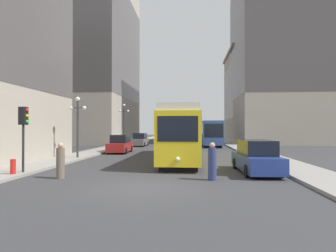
{
  "coord_description": "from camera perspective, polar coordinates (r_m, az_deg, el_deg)",
  "views": [
    {
      "loc": [
        1.8,
        -11.55,
        2.46
      ],
      "look_at": [
        0.33,
        6.03,
        2.62
      ],
      "focal_mm": 29.95,
      "sensor_mm": 36.0,
      "label": 1
    }
  ],
  "objects": [
    {
      "name": "fire_hydrant",
      "position": [
        16.36,
        -29.01,
        -7.24
      ],
      "size": [
        0.26,
        0.26,
        0.75
      ],
      "primitive_type": "cylinder",
      "color": "red",
      "rests_on": "sidewalk_left"
    },
    {
      "name": "building_right_corner",
      "position": [
        61.03,
        19.64,
        5.89
      ],
      "size": [
        16.49,
        14.85,
        17.97
      ],
      "color": "#A89E8E",
      "rests_on": "ground"
    },
    {
      "name": "lamp_post_left_far",
      "position": [
        38.27,
        -8.95,
        1.57
      ],
      "size": [
        1.41,
        0.36,
        5.64
      ],
      "color": "#333338",
      "rests_on": "sidewalk_left"
    },
    {
      "name": "parked_car_right_far",
      "position": [
        16.34,
        17.48,
        -6.16
      ],
      "size": [
        2.03,
        4.95,
        1.82
      ],
      "rotation": [
        0.0,
        0.0,
        3.18
      ],
      "color": "black",
      "rests_on": "ground"
    },
    {
      "name": "parked_car_left_mid",
      "position": [
        39.41,
        -5.72,
        -2.86
      ],
      "size": [
        1.96,
        4.36,
        1.82
      ],
      "rotation": [
        0.0,
        0.0,
        -0.02
      ],
      "color": "black",
      "rests_on": "ground"
    },
    {
      "name": "lamp_post_left_near",
      "position": [
        23.54,
        -17.91,
        1.75
      ],
      "size": [
        1.41,
        0.36,
        4.84
      ],
      "color": "#333338",
      "rests_on": "sidewalk_left"
    },
    {
      "name": "sidewalk_right",
      "position": [
        51.98,
        11.7,
        -3.13
      ],
      "size": [
        2.76,
        120.0,
        0.15
      ],
      "primitive_type": "cube",
      "color": "gray",
      "rests_on": "ground"
    },
    {
      "name": "sidewalk_left",
      "position": [
        52.54,
        -6.05,
        -3.11
      ],
      "size": [
        2.76,
        120.0,
        0.15
      ],
      "primitive_type": "cube",
      "color": "gray",
      "rests_on": "ground"
    },
    {
      "name": "pedestrian_crossing_near",
      "position": [
        13.58,
        9.0,
        -7.37
      ],
      "size": [
        0.4,
        0.4,
        1.8
      ],
      "rotation": [
        0.0,
        0.0,
        0.93
      ],
      "color": "navy",
      "rests_on": "ground"
    },
    {
      "name": "traffic_light_near_left",
      "position": [
        16.67,
        -27.31,
        0.73
      ],
      "size": [
        0.47,
        0.36,
        3.45
      ],
      "color": "#232328",
      "rests_on": "sidewalk_left"
    },
    {
      "name": "building_right_midblock",
      "position": [
        51.97,
        21.32,
        14.67
      ],
      "size": [
        13.99,
        15.34,
        31.11
      ],
      "color": "#A89E8E",
      "rests_on": "ground"
    },
    {
      "name": "transit_bus",
      "position": [
        41.29,
        8.42,
        -1.22
      ],
      "size": [
        2.84,
        12.97,
        3.45
      ],
      "rotation": [
        0.0,
        0.0,
        0.02
      ],
      "color": "black",
      "rests_on": "ground"
    },
    {
      "name": "pedestrian_crossing_far",
      "position": [
        14.84,
        -21.05,
        -6.82
      ],
      "size": [
        0.39,
        0.39,
        1.76
      ],
      "rotation": [
        0.0,
        0.0,
        1.17
      ],
      "color": "#6B5B4C",
      "rests_on": "ground"
    },
    {
      "name": "ground_plane",
      "position": [
        11.94,
        -4.1,
        -12.39
      ],
      "size": [
        200.0,
        200.0,
        0.0
      ],
      "primitive_type": "plane",
      "color": "#38383A"
    },
    {
      "name": "building_left_corner",
      "position": [
        53.98,
        -14.4,
        14.1
      ],
      "size": [
        12.51,
        21.83,
        31.15
      ],
      "color": "#A89E8E",
      "rests_on": "ground"
    },
    {
      "name": "streetcar",
      "position": [
        22.47,
        3.02,
        -1.43
      ],
      "size": [
        2.73,
        14.86,
        3.89
      ],
      "rotation": [
        0.0,
        0.0,
        -0.01
      ],
      "color": "black",
      "rests_on": "ground"
    },
    {
      "name": "parked_car_left_near",
      "position": [
        28.76,
        -9.7,
        -3.73
      ],
      "size": [
        1.94,
        4.33,
        1.82
      ],
      "rotation": [
        0.0,
        0.0,
        0.01
      ],
      "color": "black",
      "rests_on": "ground"
    }
  ]
}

